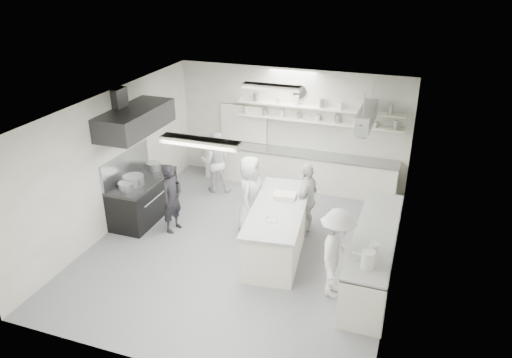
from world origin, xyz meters
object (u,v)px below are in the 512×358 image
(prep_island, at_px, (278,230))
(cook_back, at_px, (216,162))
(cook_stove, at_px, (172,198))
(back_counter, at_px, (298,170))
(stove, at_px, (143,199))
(right_counter, at_px, (373,255))

(prep_island, xyz_separation_m, cook_back, (-2.31, 2.18, 0.32))
(cook_stove, relative_size, cook_back, 0.98)
(back_counter, height_order, cook_stove, cook_stove)
(stove, xyz_separation_m, cook_stove, (0.91, -0.29, 0.33))
(back_counter, xyz_separation_m, cook_stove, (-1.99, -3.09, 0.32))
(back_counter, height_order, prep_island, prep_island)
(back_counter, height_order, cook_back, cook_back)
(right_counter, relative_size, cook_back, 2.09)
(stove, distance_m, cook_stove, 1.01)
(right_counter, distance_m, cook_back, 4.92)
(right_counter, bearing_deg, stove, 173.48)
(prep_island, height_order, cook_back, cook_back)
(stove, distance_m, right_counter, 5.28)
(stove, bearing_deg, back_counter, 43.99)
(cook_stove, height_order, cook_back, cook_back)
(stove, height_order, cook_back, cook_back)
(cook_stove, bearing_deg, prep_island, -81.08)
(back_counter, bearing_deg, prep_island, -82.48)
(back_counter, height_order, right_counter, right_counter)
(stove, distance_m, cook_back, 2.14)
(prep_island, relative_size, cook_stove, 1.65)
(prep_island, relative_size, cook_back, 1.63)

